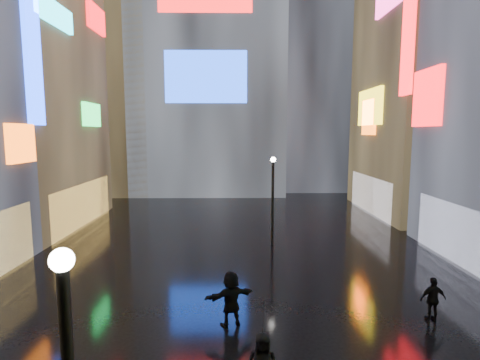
{
  "coord_description": "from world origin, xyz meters",
  "views": [
    {
      "loc": [
        -0.16,
        -0.53,
        6.58
      ],
      "look_at": [
        0.0,
        12.0,
        5.0
      ],
      "focal_mm": 28.0,
      "sensor_mm": 36.0,
      "label": 1
    }
  ],
  "objects": [
    {
      "name": "ground",
      "position": [
        0.0,
        20.0,
        0.0
      ],
      "size": [
        140.0,
        140.0,
        0.0
      ],
      "primitive_type": "plane",
      "color": "black",
      "rests_on": "ground"
    },
    {
      "name": "building_left_far",
      "position": [
        -15.98,
        26.0,
        10.98
      ],
      "size": [
        10.28,
        12.0,
        22.0
      ],
      "color": "black",
      "rests_on": "ground"
    },
    {
      "name": "building_right_far",
      "position": [
        15.98,
        30.0,
        13.98
      ],
      "size": [
        10.28,
        12.0,
        28.0
      ],
      "color": "black",
      "rests_on": "ground"
    },
    {
      "name": "tower_main",
      "position": [
        -3.0,
        43.97,
        21.01
      ],
      "size": [
        16.0,
        14.2,
        42.0
      ],
      "color": "black",
      "rests_on": "ground"
    },
    {
      "name": "tower_flank_right",
      "position": [
        9.0,
        46.0,
        17.0
      ],
      "size": [
        12.0,
        12.0,
        34.0
      ],
      "primitive_type": "cube",
      "color": "black",
      "rests_on": "ground"
    },
    {
      "name": "tower_flank_left",
      "position": [
        -14.0,
        42.0,
        13.0
      ],
      "size": [
        10.0,
        10.0,
        26.0
      ],
      "primitive_type": "cube",
      "color": "black",
      "rests_on": "ground"
    },
    {
      "name": "lamp_far",
      "position": [
        2.03,
        20.98,
        2.94
      ],
      "size": [
        0.3,
        0.3,
        5.2
      ],
      "color": "black",
      "rests_on": "ground"
    },
    {
      "name": "pedestrian_3",
      "position": [
        6.78,
        11.88,
        0.78
      ],
      "size": [
        0.94,
        0.43,
        1.57
      ],
      "primitive_type": "imported",
      "rotation": [
        0.0,
        0.0,
        3.19
      ],
      "color": "black",
      "rests_on": "ground"
    },
    {
      "name": "pedestrian_5",
      "position": [
        -0.32,
        11.64,
        0.96
      ],
      "size": [
        1.86,
        1.18,
        1.91
      ],
      "primitive_type": "imported",
      "rotation": [
        0.0,
        0.0,
        3.52
      ],
      "color": "black",
      "rests_on": "ground"
    },
    {
      "name": "umbrella_2",
      "position": [
        0.51,
        8.14,
        2.11
      ],
      "size": [
        1.24,
        1.25,
        0.87
      ],
      "primitive_type": "imported",
      "rotation": [
        0.0,
        0.0,
        5.92
      ],
      "color": "black",
      "rests_on": "pedestrian_4"
    }
  ]
}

